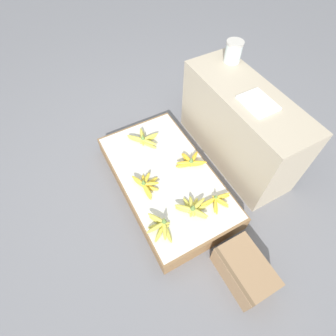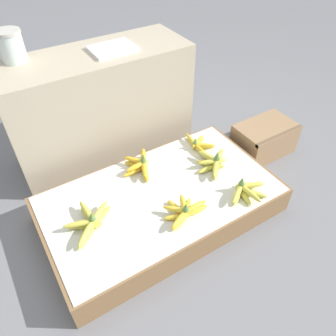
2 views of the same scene
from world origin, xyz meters
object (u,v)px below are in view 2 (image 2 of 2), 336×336
banana_bunch_back_midleft (140,165)px  wooden_crate (264,139)px  banana_bunch_middle_midright (214,163)px  foam_tray_white (113,49)px  banana_bunch_front_midleft (184,211)px  glass_jar (11,46)px  banana_bunch_back_midright (198,145)px  banana_bunch_front_midright (246,191)px  banana_bunch_middle_left (90,222)px

banana_bunch_back_midleft → wooden_crate: bearing=-7.5°
banana_bunch_middle_midright → foam_tray_white: 0.85m
banana_bunch_front_midleft → foam_tray_white: foam_tray_white is taller
glass_jar → banana_bunch_back_midleft: bearing=-55.5°
banana_bunch_front_midleft → banana_bunch_back_midright: size_ratio=0.99×
banana_bunch_middle_midright → foam_tray_white: size_ratio=0.95×
banana_bunch_front_midleft → foam_tray_white: bearing=85.0°
banana_bunch_middle_midright → banana_bunch_back_midleft: 0.42m
banana_bunch_front_midright → banana_bunch_back_midright: banana_bunch_front_midright is taller
banana_bunch_front_midleft → wooden_crate: bearing=19.2°
glass_jar → banana_bunch_front_midright: bearing=-53.6°
banana_bunch_middle_midright → banana_bunch_back_midleft: banana_bunch_middle_midright is taller
glass_jar → wooden_crate: bearing=-28.7°
banana_bunch_front_midleft → banana_bunch_front_midright: 0.36m
banana_bunch_middle_left → glass_jar: size_ratio=1.63×
wooden_crate → glass_jar: glass_jar is taller
banana_bunch_back_midleft → foam_tray_white: size_ratio=0.96×
wooden_crate → banana_bunch_middle_midright: banana_bunch_middle_midright is taller
banana_bunch_middle_left → banana_bunch_back_midright: size_ratio=1.06×
banana_bunch_front_midleft → banana_bunch_middle_midright: 0.40m
foam_tray_white → glass_jar: bearing=163.8°
banana_bunch_front_midright → foam_tray_white: 1.07m
banana_bunch_front_midright → banana_bunch_back_midright: 0.45m
banana_bunch_back_midright → glass_jar: size_ratio=1.55×
banana_bunch_front_midleft → banana_bunch_front_midright: (0.35, -0.06, -0.00)m
banana_bunch_front_midright → glass_jar: (-0.77, 1.05, 0.57)m
banana_bunch_back_midleft → glass_jar: bearing=124.5°
glass_jar → foam_tray_white: bearing=-16.2°
wooden_crate → foam_tray_white: size_ratio=1.56×
wooden_crate → banana_bunch_front_midright: banana_bunch_front_midright is taller
wooden_crate → banana_bunch_back_midright: banana_bunch_back_midright is taller
banana_bunch_middle_midright → glass_jar: size_ratio=1.47×
banana_bunch_middle_midright → glass_jar: bearing=134.3°
banana_bunch_back_midright → foam_tray_white: size_ratio=1.00×
banana_bunch_front_midright → banana_bunch_middle_left: bearing=162.7°
wooden_crate → foam_tray_white: (-0.78, 0.55, 0.59)m
banana_bunch_middle_left → banana_bunch_front_midleft: bearing=-23.8°
banana_bunch_front_midright → banana_bunch_back_midleft: (-0.37, 0.47, 0.00)m
banana_bunch_front_midright → banana_bunch_back_midright: bearing=87.3°
banana_bunch_front_midright → banana_bunch_middle_midright: banana_bunch_middle_midright is taller
banana_bunch_front_midleft → banana_bunch_back_midleft: banana_bunch_back_midleft is taller
banana_bunch_back_midleft → foam_tray_white: 0.67m
banana_bunch_back_midright → banana_bunch_middle_left: bearing=-165.2°
banana_bunch_back_midleft → glass_jar: (-0.40, 0.58, 0.57)m
banana_bunch_back_midright → wooden_crate: bearing=-11.4°
banana_bunch_middle_midright → banana_bunch_front_midright: bearing=-88.3°
banana_bunch_front_midright → banana_bunch_back_midleft: 0.60m
banana_bunch_middle_midright → banana_bunch_back_midleft: size_ratio=0.99×
banana_bunch_back_midright → banana_bunch_front_midleft: bearing=-133.6°
banana_bunch_middle_left → banana_bunch_back_midleft: 0.46m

